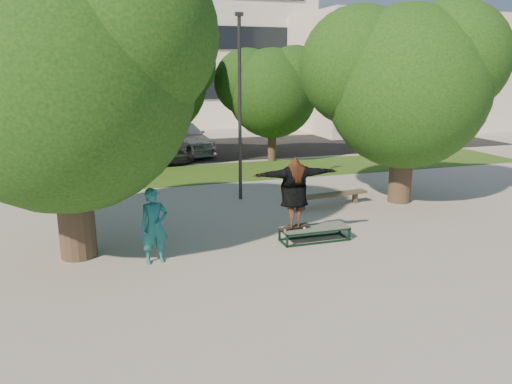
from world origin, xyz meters
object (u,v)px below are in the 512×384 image
object	(u,v)px
lamppost	(240,107)
bystander	(154,226)
bench	(330,196)
car_dark	(157,140)
tree_left	(58,67)
car_grey	(164,146)
grind_box	(315,234)
car_silver_b	(181,138)
tree_right	(404,78)

from	to	relation	value
lamppost	bystander	distance (m)	6.46
bench	car_dark	size ratio (longest dim) A/B	0.71
tree_left	car_grey	bearing A→B (deg)	72.71
bystander	bench	size ratio (longest dim) A/B	0.64
grind_box	car_silver_b	xyz separation A→B (m)	(-0.90, 15.00, 0.62)
car_grey	car_silver_b	xyz separation A→B (m)	(1.17, 1.78, 0.16)
lamppost	car_silver_b	bearing A→B (deg)	91.47
car_dark	car_silver_b	world-z (taller)	car_silver_b
bystander	car_silver_b	distance (m)	15.56
lamppost	bench	bearing A→B (deg)	-35.71
tree_left	car_grey	size ratio (longest dim) A/B	1.52
bench	car_silver_b	bearing A→B (deg)	97.22
lamppost	car_dark	distance (m)	11.17
car_silver_b	grind_box	bearing A→B (deg)	-94.93
grind_box	car_silver_b	distance (m)	15.04
grind_box	tree_left	bearing A→B (deg)	172.17
tree_right	car_dark	bearing A→B (deg)	116.82
car_silver_b	tree_left	bearing A→B (deg)	-117.86
tree_left	bench	world-z (taller)	tree_left
lamppost	grind_box	size ratio (longest dim) A/B	3.39
tree_left	car_silver_b	bearing A→B (deg)	70.48
bystander	car_grey	world-z (taller)	bystander
tree_right	bystander	xyz separation A→B (m)	(-8.42, -3.02, -3.21)
grind_box	car_grey	bearing A→B (deg)	98.87
tree_right	tree_left	bearing A→B (deg)	-168.97
grind_box	bystander	bearing A→B (deg)	-177.02
tree_left	bystander	size ratio (longest dim) A/B	4.04
grind_box	car_silver_b	bearing A→B (deg)	93.42
bystander	car_dark	distance (m)	15.84
tree_right	lamppost	xyz separation A→B (m)	(-4.92, 1.92, -0.94)
lamppost	grind_box	xyz separation A→B (m)	(0.63, -4.72, -2.96)
tree_right	bystander	distance (m)	9.50
tree_right	bench	bearing A→B (deg)	177.21
lamppost	car_silver_b	world-z (taller)	lamppost
tree_left	tree_right	bearing A→B (deg)	11.03
tree_left	car_silver_b	distance (m)	15.48
tree_left	car_silver_b	xyz separation A→B (m)	(5.03, 14.19, -3.61)
bystander	lamppost	bearing A→B (deg)	45.98
car_dark	lamppost	bearing A→B (deg)	-79.48
car_grey	bystander	bearing A→B (deg)	-102.45
car_grey	bench	bearing A→B (deg)	-72.80
lamppost	bystander	size ratio (longest dim) A/B	3.47
car_grey	grind_box	bearing A→B (deg)	-84.82
lamppost	car_grey	world-z (taller)	lamppost
tree_left	car_grey	distance (m)	13.53
car_dark	car_grey	xyz separation A→B (m)	(0.07, -2.28, 0.01)
grind_box	car_grey	world-z (taller)	car_grey
tree_left	tree_right	world-z (taller)	tree_left
car_grey	lamppost	bearing A→B (deg)	-84.14
tree_right	bystander	bearing A→B (deg)	-160.26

